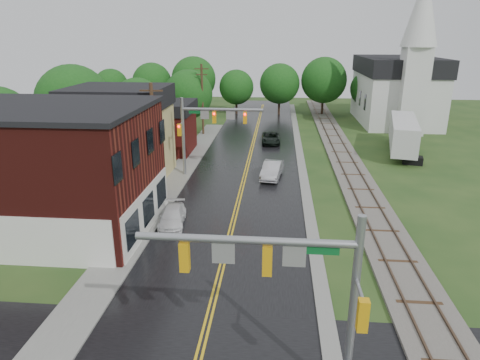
# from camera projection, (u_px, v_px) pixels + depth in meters

# --- Properties ---
(main_road) EXTENTS (10.00, 90.00, 0.02)m
(main_road) POSITION_uv_depth(u_px,v_px,m) (247.00, 167.00, 42.30)
(main_road) COLOR black
(main_road) RESTS_ON ground
(curb_right) EXTENTS (0.80, 70.00, 0.12)m
(curb_right) POSITION_uv_depth(u_px,v_px,m) (300.00, 155.00, 46.55)
(curb_right) COLOR gray
(curb_right) RESTS_ON ground
(sidewalk_left) EXTENTS (2.40, 50.00, 0.12)m
(sidewalk_left) POSITION_uv_depth(u_px,v_px,m) (174.00, 182.00, 38.11)
(sidewalk_left) COLOR gray
(sidewalk_left) RESTS_ON ground
(brick_building) EXTENTS (14.30, 10.30, 8.30)m
(brick_building) POSITION_uv_depth(u_px,v_px,m) (40.00, 169.00, 27.88)
(brick_building) COLOR #4A1310
(brick_building) RESTS_ON ground
(yellow_house) EXTENTS (8.00, 7.00, 6.40)m
(yellow_house) POSITION_uv_depth(u_px,v_px,m) (122.00, 143.00, 38.43)
(yellow_house) COLOR tan
(yellow_house) RESTS_ON ground
(darkred_building) EXTENTS (7.00, 6.00, 4.40)m
(darkred_building) POSITION_uv_depth(u_px,v_px,m) (160.00, 133.00, 47.15)
(darkred_building) COLOR #3F0F0C
(darkred_building) RESTS_ON ground
(church) EXTENTS (10.40, 18.40, 20.00)m
(church) POSITION_uv_depth(u_px,v_px,m) (399.00, 83.00, 61.08)
(church) COLOR silver
(church) RESTS_ON ground
(railroad) EXTENTS (3.20, 80.00, 0.30)m
(railroad) POSITION_uv_depth(u_px,v_px,m) (343.00, 155.00, 46.12)
(railroad) COLOR #59544C
(railroad) RESTS_ON ground
(traffic_signal_near) EXTENTS (7.34, 0.30, 7.20)m
(traffic_signal_near) POSITION_uv_depth(u_px,v_px,m) (290.00, 276.00, 14.00)
(traffic_signal_near) COLOR gray
(traffic_signal_near) RESTS_ON ground
(traffic_signal_far) EXTENTS (7.34, 0.43, 7.20)m
(traffic_signal_far) POSITION_uv_depth(u_px,v_px,m) (206.00, 123.00, 38.16)
(traffic_signal_far) COLOR gray
(traffic_signal_far) RESTS_ON ground
(utility_pole_b) EXTENTS (1.80, 0.28, 9.00)m
(utility_pole_b) POSITION_uv_depth(u_px,v_px,m) (154.00, 138.00, 33.81)
(utility_pole_b) COLOR #382616
(utility_pole_b) RESTS_ON ground
(utility_pole_c) EXTENTS (1.80, 0.28, 9.00)m
(utility_pole_c) POSITION_uv_depth(u_px,v_px,m) (202.00, 98.00, 54.55)
(utility_pole_c) COLOR #382616
(utility_pole_c) RESTS_ON ground
(tree_left_b) EXTENTS (7.60, 7.60, 9.69)m
(tree_left_b) POSITION_uv_depth(u_px,v_px,m) (75.00, 104.00, 43.76)
(tree_left_b) COLOR black
(tree_left_b) RESTS_ON ground
(tree_left_c) EXTENTS (6.00, 6.00, 7.65)m
(tree_left_c) POSITION_uv_depth(u_px,v_px,m) (139.00, 104.00, 51.35)
(tree_left_c) COLOR black
(tree_left_c) RESTS_ON ground
(tree_left_e) EXTENTS (6.40, 6.40, 8.16)m
(tree_left_e) POSITION_uv_depth(u_px,v_px,m) (190.00, 96.00, 56.48)
(tree_left_e) COLOR black
(tree_left_e) RESTS_ON ground
(suv_dark) EXTENTS (2.32, 4.73, 1.29)m
(suv_dark) POSITION_uv_depth(u_px,v_px,m) (271.00, 138.00, 51.42)
(suv_dark) COLOR black
(suv_dark) RESTS_ON ground
(sedan_silver) EXTENTS (2.16, 4.68, 1.48)m
(sedan_silver) POSITION_uv_depth(u_px,v_px,m) (272.00, 170.00, 38.97)
(sedan_silver) COLOR #B4B4B9
(sedan_silver) RESTS_ON ground
(pickup_white) EXTENTS (2.12, 4.22, 1.18)m
(pickup_white) POSITION_uv_depth(u_px,v_px,m) (172.00, 217.00, 29.37)
(pickup_white) COLOR white
(pickup_white) RESTS_ON ground
(semi_trailer) EXTENTS (4.96, 11.94, 3.72)m
(semi_trailer) POSITION_uv_depth(u_px,v_px,m) (403.00, 133.00, 46.71)
(semi_trailer) COLOR black
(semi_trailer) RESTS_ON ground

